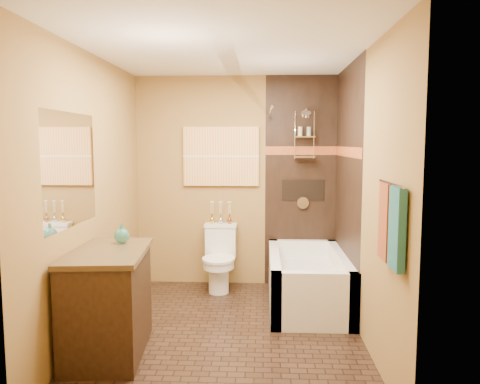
# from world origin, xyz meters

# --- Properties ---
(floor) EXTENTS (3.00, 3.00, 0.00)m
(floor) POSITION_xyz_m (0.00, 0.00, 0.00)
(floor) COLOR black
(floor) RESTS_ON ground
(wall_left) EXTENTS (0.02, 3.00, 2.50)m
(wall_left) POSITION_xyz_m (-1.20, 0.00, 1.25)
(wall_left) COLOR olive
(wall_left) RESTS_ON floor
(wall_right) EXTENTS (0.02, 3.00, 2.50)m
(wall_right) POSITION_xyz_m (1.20, 0.00, 1.25)
(wall_right) COLOR olive
(wall_right) RESTS_ON floor
(wall_back) EXTENTS (2.40, 0.02, 2.50)m
(wall_back) POSITION_xyz_m (0.00, 1.50, 1.25)
(wall_back) COLOR olive
(wall_back) RESTS_ON floor
(wall_front) EXTENTS (2.40, 0.02, 2.50)m
(wall_front) POSITION_xyz_m (0.00, -1.50, 1.25)
(wall_front) COLOR olive
(wall_front) RESTS_ON floor
(ceiling) EXTENTS (3.00, 3.00, 0.00)m
(ceiling) POSITION_xyz_m (0.00, 0.00, 2.50)
(ceiling) COLOR silver
(ceiling) RESTS_ON wall_back
(alcove_tile_back) EXTENTS (0.85, 0.01, 2.50)m
(alcove_tile_back) POSITION_xyz_m (0.78, 1.49, 1.25)
(alcove_tile_back) COLOR black
(alcove_tile_back) RESTS_ON wall_back
(alcove_tile_right) EXTENTS (0.01, 1.50, 2.50)m
(alcove_tile_right) POSITION_xyz_m (1.19, 0.75, 1.25)
(alcove_tile_right) COLOR black
(alcove_tile_right) RESTS_ON wall_right
(mosaic_band_back) EXTENTS (0.85, 0.01, 0.10)m
(mosaic_band_back) POSITION_xyz_m (0.78, 1.48, 1.62)
(mosaic_band_back) COLOR maroon
(mosaic_band_back) RESTS_ON alcove_tile_back
(mosaic_band_right) EXTENTS (0.01, 1.50, 0.10)m
(mosaic_band_right) POSITION_xyz_m (1.18, 0.75, 1.62)
(mosaic_band_right) COLOR maroon
(mosaic_band_right) RESTS_ON alcove_tile_right
(alcove_niche) EXTENTS (0.50, 0.01, 0.25)m
(alcove_niche) POSITION_xyz_m (0.80, 1.48, 1.15)
(alcove_niche) COLOR black
(alcove_niche) RESTS_ON alcove_tile_back
(shower_fixtures) EXTENTS (0.24, 0.33, 1.16)m
(shower_fixtures) POSITION_xyz_m (0.80, 1.38, 1.67)
(shower_fixtures) COLOR silver
(shower_fixtures) RESTS_ON floor
(curtain_rod) EXTENTS (0.03, 1.55, 0.03)m
(curtain_rod) POSITION_xyz_m (0.40, 0.75, 2.02)
(curtain_rod) COLOR silver
(curtain_rod) RESTS_ON wall_back
(towel_bar) EXTENTS (0.02, 0.55, 0.02)m
(towel_bar) POSITION_xyz_m (1.15, -1.05, 1.45)
(towel_bar) COLOR silver
(towel_bar) RESTS_ON wall_right
(towel_teal) EXTENTS (0.05, 0.22, 0.52)m
(towel_teal) POSITION_xyz_m (1.16, -1.18, 1.18)
(towel_teal) COLOR #1B515C
(towel_teal) RESTS_ON towel_bar
(towel_rust) EXTENTS (0.05, 0.22, 0.52)m
(towel_rust) POSITION_xyz_m (1.16, -0.92, 1.18)
(towel_rust) COLOR maroon
(towel_rust) RESTS_ON towel_bar
(sunset_painting) EXTENTS (0.90, 0.04, 0.70)m
(sunset_painting) POSITION_xyz_m (-0.18, 1.48, 1.55)
(sunset_painting) COLOR orange
(sunset_painting) RESTS_ON wall_back
(vanity_mirror) EXTENTS (0.01, 1.00, 0.90)m
(vanity_mirror) POSITION_xyz_m (-1.19, -0.48, 1.50)
(vanity_mirror) COLOR white
(vanity_mirror) RESTS_ON wall_left
(bathtub) EXTENTS (0.80, 1.50, 0.55)m
(bathtub) POSITION_xyz_m (0.80, 0.75, 0.22)
(bathtub) COLOR white
(bathtub) RESTS_ON floor
(toilet) EXTENTS (0.38, 0.56, 0.75)m
(toilet) POSITION_xyz_m (-0.18, 1.22, 0.38)
(toilet) COLOR white
(toilet) RESTS_ON floor
(vanity) EXTENTS (0.68, 1.02, 0.86)m
(vanity) POSITION_xyz_m (-0.92, -0.48, 0.43)
(vanity) COLOR black
(vanity) RESTS_ON floor
(teal_bottle) EXTENTS (0.14, 0.14, 0.20)m
(teal_bottle) POSITION_xyz_m (-0.87, -0.23, 0.94)
(teal_bottle) COLOR #297D69
(teal_bottle) RESTS_ON vanity
(bud_vases) EXTENTS (0.26, 0.06, 0.26)m
(bud_vases) POSITION_xyz_m (-0.18, 1.39, 0.89)
(bud_vases) COLOR gold
(bud_vases) RESTS_ON toilet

